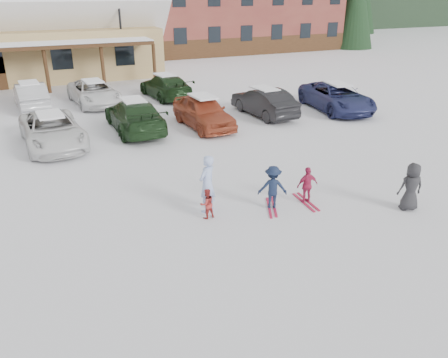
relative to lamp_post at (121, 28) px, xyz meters
name	(u,v)px	position (x,y,z in m)	size (l,w,h in m)	color
ground	(228,224)	(-2.03, -23.75, -3.64)	(160.00, 160.00, 0.00)	white
lamp_post	(121,28)	(0.00, 0.00, 0.00)	(0.50, 0.25, 6.48)	black
conifer_3	(118,0)	(3.97, 20.25, 1.47)	(3.96, 3.96, 9.18)	black
adult_skier	(207,184)	(-2.27, -22.71, -2.73)	(0.67, 0.44, 1.83)	#A3B7EA
toddler_red	(207,204)	(-2.45, -23.12, -3.17)	(0.46, 0.36, 0.95)	#AE302D
child_navy	(273,187)	(-0.33, -23.33, -2.94)	(0.91, 0.52, 1.41)	#141F39
skis_child_navy	(272,207)	(-0.33, -23.33, -3.63)	(0.20, 1.40, 0.03)	#AB1839
child_magenta	(307,185)	(0.86, -23.46, -3.03)	(0.72, 0.30, 1.23)	#B3234D
skis_child_magenta	(306,202)	(0.86, -23.46, -3.63)	(0.20, 1.40, 0.03)	#AB1839
bystander_dark	(411,187)	(3.51, -25.14, -2.87)	(0.75, 0.49, 1.54)	#27272A
parked_car_2	(52,130)	(-6.16, -14.31, -2.93)	(2.37, 5.14, 1.43)	white
parked_car_3	(134,115)	(-2.38, -13.55, -2.88)	(2.14, 5.26, 1.53)	#1D381B
parked_car_4	(203,112)	(0.88, -14.29, -2.87)	(1.84, 4.57, 1.56)	#A74629
parked_car_5	(264,102)	(4.64, -13.64, -2.90)	(1.58, 4.52, 1.49)	black
parked_car_6	(336,97)	(8.93, -14.28, -2.89)	(2.50, 5.42, 1.51)	navy
parked_car_9	(31,95)	(-6.80, -6.81, -2.91)	(1.55, 4.46, 1.47)	silver
parked_car_10	(94,93)	(-3.36, -7.36, -2.94)	(2.32, 5.03, 1.40)	white
parked_car_11	(165,86)	(1.00, -7.46, -2.92)	(2.02, 4.98, 1.45)	#183115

